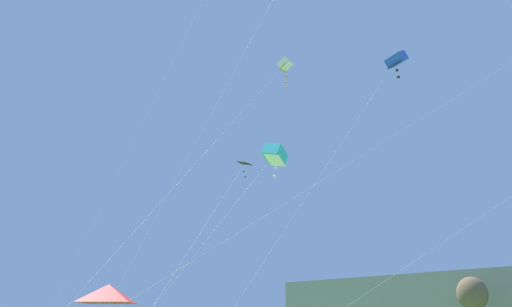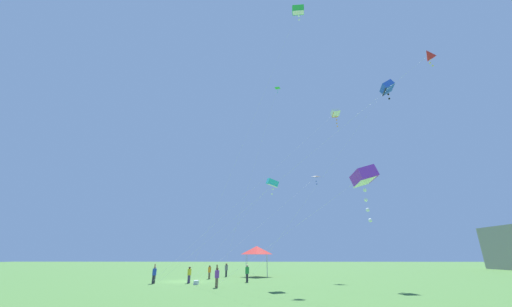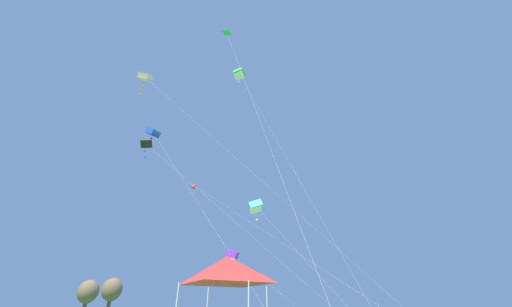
{
  "view_description": "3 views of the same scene",
  "coord_description": "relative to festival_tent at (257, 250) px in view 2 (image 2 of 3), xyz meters",
  "views": [
    {
      "loc": [
        19.05,
        -9.43,
        1.39
      ],
      "look_at": [
        1.35,
        10.32,
        10.66
      ],
      "focal_mm": 35.0,
      "sensor_mm": 36.0,
      "label": 1
    },
    {
      "loc": [
        32.99,
        8.25,
        2.56
      ],
      "look_at": [
        4.67,
        7.69,
        12.76
      ],
      "focal_mm": 20.0,
      "sensor_mm": 36.0,
      "label": 2
    },
    {
      "loc": [
        -19.98,
        2.99,
        1.82
      ],
      "look_at": [
        1.82,
        8.95,
        14.27
      ],
      "focal_mm": 20.0,
      "sensor_mm": 36.0,
      "label": 3
    }
  ],
  "objects": [
    {
      "name": "ground_plane",
      "position": [
        7.96,
        -7.55,
        -3.29
      ],
      "size": [
        220.0,
        220.0,
        0.0
      ],
      "primitive_type": "plane",
      "color": "#427033"
    },
    {
      "name": "festival_tent",
      "position": [
        0.0,
        0.0,
        0.0
      ],
      "size": [
        3.07,
        3.07,
        3.83
      ],
      "color": "#B7B7BC",
      "rests_on": "ground"
    },
    {
      "name": "cooler_box",
      "position": [
        11.44,
        -5.58,
        -3.11
      ],
      "size": [
        0.53,
        0.42,
        0.37
      ],
      "primitive_type": "cube",
      "color": "white",
      "rests_on": "ground"
    },
    {
      "name": "person_blue_shirt",
      "position": [
        10.61,
        -9.97,
        -2.4
      ],
      "size": [
        0.38,
        0.38,
        1.85
      ],
      "rotation": [
        0.0,
        0.0,
        5.28
      ],
      "color": "#282833",
      "rests_on": "ground"
    },
    {
      "name": "person_green_shirt",
      "position": [
        8.65,
        -0.86,
        -2.38
      ],
      "size": [
        0.4,
        0.4,
        1.69
      ],
      "rotation": [
        0.0,
        0.0,
        0.44
      ],
      "color": "#282833",
      "rests_on": "ground"
    },
    {
      "name": "person_grey_shirt",
      "position": [
        0.51,
        -4.02,
        -2.4
      ],
      "size": [
        0.39,
        0.39,
        1.64
      ],
      "rotation": [
        0.0,
        0.0,
        3.88
      ],
      "color": "#282833",
      "rests_on": "ground"
    },
    {
      "name": "person_purple_shirt",
      "position": [
        14.13,
        -3.22,
        -2.39
      ],
      "size": [
        0.38,
        0.38,
        1.85
      ],
      "rotation": [
        0.0,
        0.0,
        6.08
      ],
      "color": "brown",
      "rests_on": "ground"
    },
    {
      "name": "person_yellow_shirt",
      "position": [
        9.97,
        -6.64,
        -2.46
      ],
      "size": [
        0.37,
        0.37,
        1.55
      ],
      "rotation": [
        0.0,
        0.0,
        4.17
      ],
      "color": "#473860",
      "rests_on": "ground"
    },
    {
      "name": "person_orange_shirt",
      "position": [
        4.4,
        -5.57,
        -2.48
      ],
      "size": [
        0.36,
        0.36,
        1.51
      ],
      "rotation": [
        0.0,
        0.0,
        2.81
      ],
      "color": "brown",
      "rests_on": "ground"
    },
    {
      "name": "kite_red_diamond_0",
      "position": [
        22.25,
        13.9,
        14.14
      ],
      "size": [
        12.45,
        24.2,
        18.09
      ],
      "color": "silver",
      "rests_on": "ground"
    },
    {
      "name": "kite_white_box_1",
      "position": [
        4.95,
        11.18,
        18.2
      ],
      "size": [
        6.78,
        22.03,
        22.19
      ],
      "color": "silver",
      "rests_on": "ground"
    },
    {
      "name": "kite_green_box_2",
      "position": [
        14.94,
        5.17,
        26.58
      ],
      "size": [
        6.23,
        12.97,
        30.54
      ],
      "color": "silver",
      "rests_on": "ground"
    },
    {
      "name": "kite_purple_box_3",
      "position": [
        21.96,
        7.72,
        4.34
      ],
      "size": [
        8.15,
        12.04,
        8.4
      ],
      "color": "silver",
      "rests_on": "ground"
    },
    {
      "name": "kite_green_delta_4",
      "position": [
        5.14,
        2.98,
        21.82
      ],
      "size": [
        5.01,
        8.21,
        25.68
      ],
      "color": "silver",
      "rests_on": "ground"
    },
    {
      "name": "kite_blue_box_5",
      "position": [
        12.63,
        15.12,
        17.35
      ],
      "size": [
        4.3,
        16.69,
        21.41
      ],
      "color": "silver",
      "rests_on": "ground"
    },
    {
      "name": "kite_black_delta_6",
      "position": [
        3.47,
        8.06,
        9.32
      ],
      "size": [
        7.53,
        14.83,
        12.91
      ],
      "color": "silver",
      "rests_on": "ground"
    },
    {
      "name": "kite_cyan_box_7",
      "position": [
        11.44,
        1.85,
        6.56
      ],
      "size": [
        1.66,
        9.05,
        10.46
      ],
      "color": "silver",
      "rests_on": "ground"
    }
  ]
}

